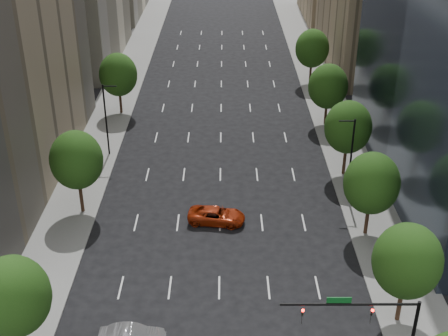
{
  "coord_description": "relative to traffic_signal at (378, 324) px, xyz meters",
  "views": [
    {
      "loc": [
        0.4,
        0.07,
        32.65
      ],
      "look_at": [
        0.41,
        46.5,
        8.0
      ],
      "focal_mm": 48.03,
      "sensor_mm": 36.0,
      "label": 1
    }
  ],
  "objects": [
    {
      "name": "sidewalk_left",
      "position": [
        -26.03,
        30.0,
        -5.1
      ],
      "size": [
        6.0,
        200.0,
        0.15
      ],
      "primitive_type": "cube",
      "color": "slate",
      "rests_on": "ground"
    },
    {
      "name": "sidewalk_right",
      "position": [
        4.97,
        30.0,
        -5.1
      ],
      "size": [
        6.0,
        200.0,
        0.15
      ],
      "primitive_type": "cube",
      "color": "slate",
      "rests_on": "ground"
    },
    {
      "name": "tree_right_1",
      "position": [
        3.47,
        6.0,
        0.58
      ],
      "size": [
        5.2,
        5.2,
        8.75
      ],
      "color": "#382316",
      "rests_on": "ground"
    },
    {
      "name": "tree_right_2",
      "position": [
        3.47,
        18.0,
        0.43
      ],
      "size": [
        5.2,
        5.2,
        8.61
      ],
      "color": "#382316",
      "rests_on": "ground"
    },
    {
      "name": "tree_right_3",
      "position": [
        3.47,
        30.0,
        0.72
      ],
      "size": [
        5.2,
        5.2,
        8.89
      ],
      "color": "#382316",
      "rests_on": "ground"
    },
    {
      "name": "tree_right_4",
      "position": [
        3.47,
        44.0,
        0.29
      ],
      "size": [
        5.2,
        5.2,
        8.46
      ],
      "color": "#382316",
      "rests_on": "ground"
    },
    {
      "name": "tree_right_5",
      "position": [
        3.47,
        60.0,
        0.58
      ],
      "size": [
        5.2,
        5.2,
        8.75
      ],
      "color": "#382316",
      "rests_on": "ground"
    },
    {
      "name": "tree_left_0",
      "position": [
        -24.53,
        2.0,
        0.58
      ],
      "size": [
        5.2,
        5.2,
        8.75
      ],
      "color": "#382316",
      "rests_on": "ground"
    },
    {
      "name": "tree_left_1",
      "position": [
        -24.53,
        22.0,
        0.79
      ],
      "size": [
        5.2,
        5.2,
        8.97
      ],
      "color": "#382316",
      "rests_on": "ground"
    },
    {
      "name": "tree_left_2",
      "position": [
        -24.53,
        48.0,
        0.5
      ],
      "size": [
        5.2,
        5.2,
        8.68
      ],
      "color": "#382316",
      "rests_on": "ground"
    },
    {
      "name": "streetlight_rn",
      "position": [
        2.91,
        25.0,
        -0.33
      ],
      "size": [
        1.7,
        0.2,
        9.0
      ],
      "color": "black",
      "rests_on": "ground"
    },
    {
      "name": "streetlight_ln",
      "position": [
        -23.96,
        35.0,
        -0.33
      ],
      "size": [
        1.7,
        0.2,
        9.0
      ],
      "color": "black",
      "rests_on": "ground"
    },
    {
      "name": "traffic_signal",
      "position": [
        0.0,
        0.0,
        0.0
      ],
      "size": [
        9.12,
        0.4,
        7.38
      ],
      "color": "black",
      "rests_on": "ground"
    },
    {
      "name": "car_red_far",
      "position": [
        -10.85,
        20.07,
        -4.39
      ],
      "size": [
        5.94,
        3.35,
        1.56
      ],
      "primitive_type": "imported",
      "rotation": [
        0.0,
        0.0,
        1.43
      ],
      "color": "#9A260B",
      "rests_on": "ground"
    }
  ]
}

